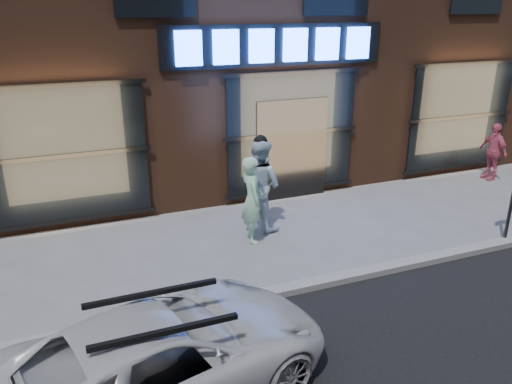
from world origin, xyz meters
TOP-DOWN VIEW (x-y plane):
  - ground at (0.00, 0.00)m, footprint 90.00×90.00m
  - curb at (0.00, 0.00)m, footprint 60.00×0.25m
  - man_bowtie at (-1.73, 2.03)m, footprint 0.48×0.68m
  - man_cap at (-1.33, 2.58)m, footprint 1.07×1.16m
  - passerby at (5.60, 3.21)m, footprint 0.40×0.91m
  - white_suv at (-4.24, -1.57)m, footprint 4.55×2.93m

SIDE VIEW (x-z plane):
  - ground at x=0.00m, z-range 0.00..0.00m
  - curb at x=0.00m, z-range 0.00..0.12m
  - white_suv at x=-4.24m, z-range 0.00..1.17m
  - passerby at x=5.60m, z-range 0.00..1.53m
  - man_bowtie at x=-1.73m, z-range 0.00..1.75m
  - man_cap at x=-1.33m, z-range 0.00..1.91m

